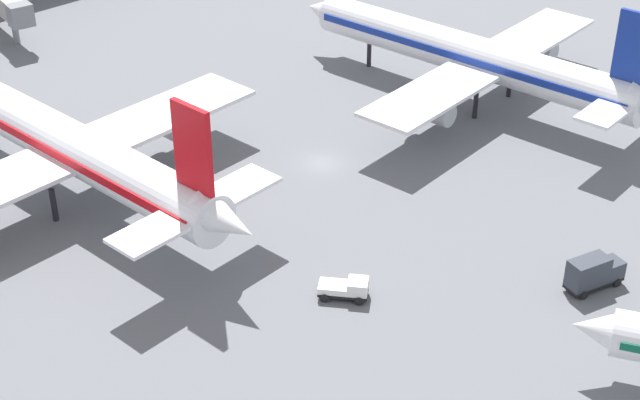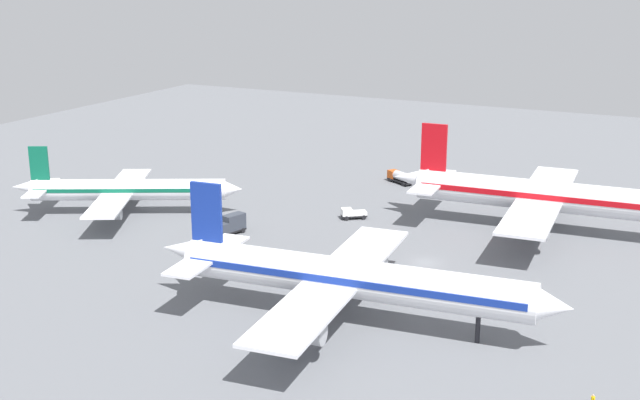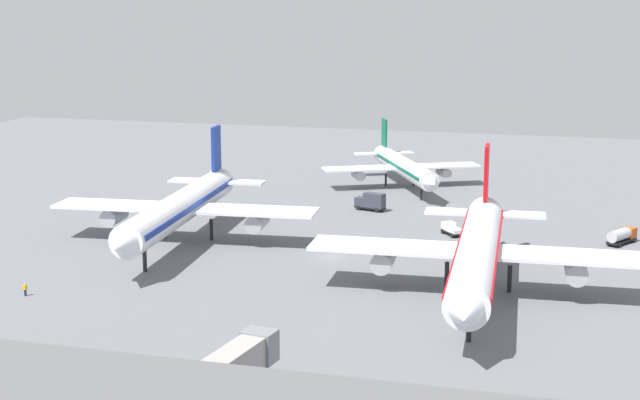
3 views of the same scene
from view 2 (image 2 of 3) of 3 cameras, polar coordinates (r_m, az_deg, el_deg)
name	(u,v)px [view 2 (image 2 of 3)]	position (r m, az deg, el deg)	size (l,w,h in m)	color
ground	(425,263)	(125.18, 7.26, -4.31)	(288.00, 288.00, 0.00)	slate
airplane_at_gate	(552,197)	(141.73, 15.74, 0.23)	(44.58, 55.52, 16.89)	white
airplane_taxiing	(126,190)	(150.71, -13.25, 0.70)	(31.55, 37.88, 12.47)	white
airplane_distant	(348,278)	(102.13, 1.97, -5.41)	(42.87, 53.27, 16.20)	white
pushback_tractor	(352,213)	(145.10, 2.26, -0.93)	(4.17, 4.65, 1.90)	black
fuel_truck	(400,177)	(169.19, 5.57, 1.61)	(4.83, 6.39, 2.50)	black
catering_truck	(231,224)	(137.29, -6.17, -1.69)	(5.91, 3.43, 3.30)	black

